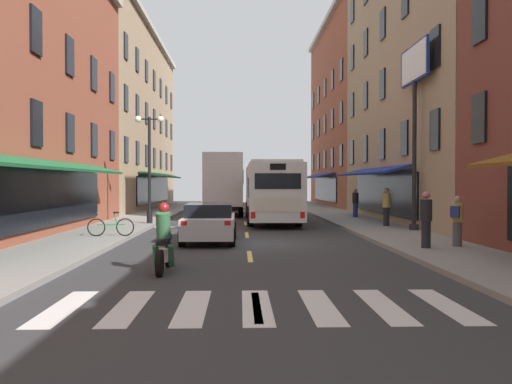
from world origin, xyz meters
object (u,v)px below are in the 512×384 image
Objects in this scene: pedestrian_near at (457,220)px; pedestrian_far at (355,203)px; sedan_mid at (227,201)px; box_truck at (224,184)px; transit_bus at (271,191)px; pedestrian_rear at (426,219)px; street_lamp_twin at (149,164)px; motorcycle_rider at (164,242)px; pedestrian_mid at (386,206)px; billboard_sign at (415,86)px; sedan_near at (210,222)px; bicycle_near at (111,226)px.

pedestrian_near is 0.96× the size of pedestrian_far.
box_truck is at bearing -90.10° from sedan_mid.
transit_bus is 6.88× the size of pedestrian_rear.
street_lamp_twin reaches higher than pedestrian_near.
motorcycle_rider is 1.18× the size of pedestrian_mid.
sedan_mid is 2.12× the size of motorcycle_rider.
sedan_near is (-8.42, -3.27, -5.49)m from billboard_sign.
pedestrian_near is at bearing -69.10° from transit_bus.
billboard_sign is 5.64m from pedestrian_mid.
box_truck is 1.54× the size of sedan_mid.
pedestrian_mid reaches higher than sedan_near.
street_lamp_twin is at bearing -56.75° from pedestrian_mid.
box_truck is at bearing 88.03° from motorcycle_rider.
motorcycle_rider is at bearing -79.43° from street_lamp_twin.
sedan_mid is 17.37m from street_lamp_twin.
box_truck is 3.96× the size of bicycle_near.
bicycle_near is (-6.51, -9.61, -1.18)m from transit_bus.
billboard_sign is 0.66× the size of transit_bus.
transit_bus is at bearing -98.77° from pedestrian_rear.
pedestrian_far is at bearing 56.80° from sedan_near.
pedestrian_mid is (7.78, -18.86, 0.36)m from sedan_mid.
pedestrian_mid is (7.84, 5.49, 0.34)m from sedan_near.
box_truck is at bearing 167.93° from pedestrian_far.
sedan_near is 8.33m from pedestrian_near.
pedestrian_near is 1.14m from pedestrian_rear.
pedestrian_near is 0.92× the size of pedestrian_rear.
billboard_sign is 10.57m from sedan_near.
pedestrian_near is (7.81, -27.09, 0.28)m from sedan_mid.
transit_bus is at bearing 26.60° from street_lamp_twin.
billboard_sign is at bearing 46.94° from motorcycle_rider.
transit_bus is at bearing 127.73° from billboard_sign.
pedestrian_mid is 1.02× the size of pedestrian_rear.
sedan_near is 0.81× the size of street_lamp_twin.
box_truck is at bearing 68.38° from street_lamp_twin.
pedestrian_mid is 6.34m from pedestrian_far.
bicycle_near is at bearing -160.02° from pedestrian_near.
pedestrian_mid is at bearing -53.50° from box_truck.
pedestrian_rear is at bearing -20.95° from bicycle_near.
billboard_sign reaches higher than sedan_near.
billboard_sign is at bearing -56.70° from box_truck.
pedestrian_far is at bearing 21.40° from street_lamp_twin.
pedestrian_far reaches higher than sedan_mid.
billboard_sign reaches higher than street_lamp_twin.
bicycle_near is 1.08× the size of pedestrian_near.
sedan_near is 24.35m from sedan_mid.
sedan_mid is at bearing 78.60° from street_lamp_twin.
bicycle_near is at bearing -25.19° from pedestrian_mid.
pedestrian_far is 12.08m from street_lamp_twin.
motorcycle_rider is (-0.79, -30.88, 0.02)m from sedan_mid.
motorcycle_rider is at bearing -91.46° from sedan_mid.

